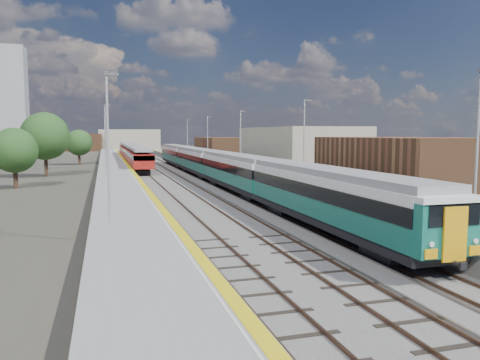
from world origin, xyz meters
name	(u,v)px	position (x,y,z in m)	size (l,w,h in m)	color
ground	(180,173)	(0.00, 50.00, 0.00)	(320.00, 320.00, 0.00)	#47443A
ballast_bed	(162,171)	(-2.25, 52.50, 0.03)	(10.50, 155.00, 0.06)	#565451
tracks	(165,170)	(-1.65, 54.18, 0.11)	(8.96, 160.00, 0.17)	#4C3323
platform_right	(213,167)	(5.28, 52.49, 0.54)	(4.70, 155.00, 8.52)	slate
platform_left	(114,169)	(-9.05, 52.49, 0.52)	(4.30, 155.00, 8.52)	slate
buildings	(77,117)	(-18.12, 138.60, 10.70)	(72.00, 185.50, 40.00)	brown
green_train	(214,164)	(1.50, 35.34, 2.11)	(2.72, 75.78, 2.99)	black
red_train	(132,153)	(-5.50, 71.70, 2.02)	(2.71, 54.93, 3.42)	black
tree_a	(14,150)	(-19.01, 35.07, 3.85)	(4.51, 4.51, 6.12)	#382619
tree_b	(45,136)	(-17.62, 48.53, 5.21)	(6.10, 6.10, 8.26)	#382619
tree_c	(79,143)	(-14.67, 72.33, 3.94)	(4.62, 4.62, 6.27)	#382619
tree_d	(282,143)	(22.15, 67.10, 3.86)	(4.53, 4.53, 6.14)	#382619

